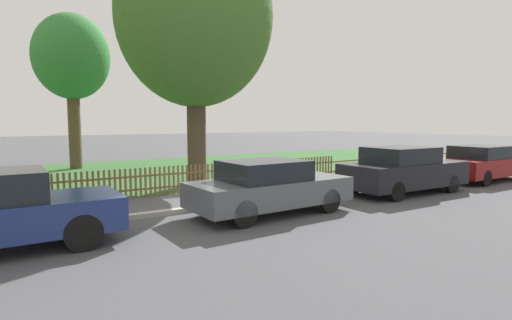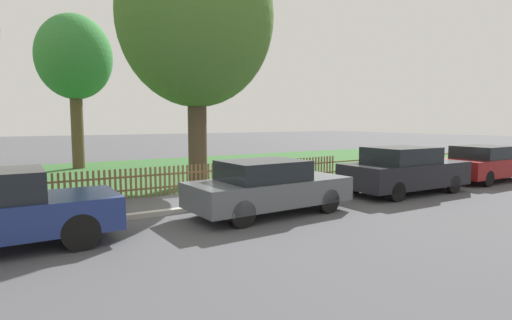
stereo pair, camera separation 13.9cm
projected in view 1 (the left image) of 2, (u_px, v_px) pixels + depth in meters
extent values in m
plane|color=#4C4C51|center=(239.00, 206.00, 10.56)|extent=(120.00, 120.00, 0.00)
cube|color=#B2ADA3|center=(237.00, 203.00, 10.64)|extent=(41.45, 0.20, 0.12)
cube|color=#33602D|center=(143.00, 172.00, 17.56)|extent=(41.45, 11.60, 0.01)
cube|color=brown|center=(197.00, 184.00, 12.70)|extent=(41.45, 0.03, 0.05)
cube|color=brown|center=(197.00, 172.00, 12.67)|extent=(41.45, 0.03, 0.05)
cube|color=brown|center=(6.00, 194.00, 9.88)|extent=(0.06, 0.03, 0.89)
cube|color=brown|center=(13.00, 194.00, 9.95)|extent=(0.06, 0.03, 0.89)
cube|color=brown|center=(20.00, 193.00, 10.03)|extent=(0.06, 0.03, 0.89)
cube|color=brown|center=(26.00, 193.00, 10.11)|extent=(0.06, 0.03, 0.89)
cube|color=brown|center=(33.00, 192.00, 10.19)|extent=(0.06, 0.03, 0.89)
cube|color=brown|center=(39.00, 191.00, 10.27)|extent=(0.06, 0.03, 0.89)
cube|color=brown|center=(46.00, 191.00, 10.35)|extent=(0.06, 0.03, 0.89)
cube|color=brown|center=(52.00, 190.00, 10.43)|extent=(0.06, 0.03, 0.89)
cube|color=brown|center=(58.00, 190.00, 10.50)|extent=(0.06, 0.03, 0.89)
cube|color=brown|center=(64.00, 189.00, 10.58)|extent=(0.06, 0.03, 0.89)
cube|color=brown|center=(70.00, 189.00, 10.66)|extent=(0.06, 0.03, 0.89)
cube|color=brown|center=(76.00, 188.00, 10.74)|extent=(0.06, 0.03, 0.89)
cube|color=brown|center=(82.00, 188.00, 10.82)|extent=(0.06, 0.03, 0.89)
cube|color=brown|center=(88.00, 187.00, 10.90)|extent=(0.06, 0.03, 0.89)
cube|color=brown|center=(93.00, 187.00, 10.98)|extent=(0.06, 0.03, 0.89)
cube|color=brown|center=(99.00, 186.00, 11.05)|extent=(0.06, 0.03, 0.89)
cube|color=brown|center=(104.00, 186.00, 11.13)|extent=(0.06, 0.03, 0.89)
cube|color=brown|center=(110.00, 186.00, 11.21)|extent=(0.06, 0.03, 0.89)
cube|color=brown|center=(115.00, 185.00, 11.29)|extent=(0.06, 0.03, 0.89)
cube|color=brown|center=(120.00, 185.00, 11.37)|extent=(0.06, 0.03, 0.89)
cube|color=brown|center=(126.00, 184.00, 11.45)|extent=(0.06, 0.03, 0.89)
cube|color=brown|center=(131.00, 184.00, 11.52)|extent=(0.06, 0.03, 0.89)
cube|color=brown|center=(136.00, 183.00, 11.60)|extent=(0.06, 0.03, 0.89)
cube|color=brown|center=(141.00, 183.00, 11.68)|extent=(0.06, 0.03, 0.89)
cube|color=brown|center=(146.00, 183.00, 11.76)|extent=(0.06, 0.03, 0.89)
cube|color=brown|center=(150.00, 182.00, 11.84)|extent=(0.06, 0.03, 0.89)
cube|color=brown|center=(155.00, 182.00, 11.92)|extent=(0.06, 0.03, 0.89)
cube|color=brown|center=(160.00, 181.00, 12.00)|extent=(0.06, 0.03, 0.89)
cube|color=brown|center=(165.00, 181.00, 12.07)|extent=(0.06, 0.03, 0.89)
cube|color=brown|center=(169.00, 181.00, 12.15)|extent=(0.06, 0.03, 0.89)
cube|color=brown|center=(174.00, 180.00, 12.23)|extent=(0.06, 0.03, 0.89)
cube|color=brown|center=(178.00, 180.00, 12.31)|extent=(0.06, 0.03, 0.89)
cube|color=brown|center=(183.00, 179.00, 12.39)|extent=(0.06, 0.03, 0.89)
cube|color=brown|center=(187.00, 179.00, 12.47)|extent=(0.06, 0.03, 0.89)
cube|color=brown|center=(191.00, 179.00, 12.55)|extent=(0.06, 0.03, 0.89)
cube|color=brown|center=(196.00, 178.00, 12.62)|extent=(0.06, 0.03, 0.89)
cube|color=brown|center=(200.00, 178.00, 12.70)|extent=(0.06, 0.03, 0.89)
cube|color=brown|center=(204.00, 178.00, 12.78)|extent=(0.06, 0.03, 0.89)
cube|color=brown|center=(208.00, 177.00, 12.86)|extent=(0.06, 0.03, 0.89)
cube|color=brown|center=(212.00, 177.00, 12.94)|extent=(0.06, 0.03, 0.89)
cube|color=brown|center=(216.00, 177.00, 13.02)|extent=(0.06, 0.03, 0.89)
cube|color=brown|center=(220.00, 176.00, 13.09)|extent=(0.06, 0.03, 0.89)
cube|color=brown|center=(224.00, 176.00, 13.17)|extent=(0.06, 0.03, 0.89)
cube|color=brown|center=(228.00, 176.00, 13.25)|extent=(0.06, 0.03, 0.89)
cube|color=brown|center=(232.00, 175.00, 13.33)|extent=(0.06, 0.03, 0.89)
cube|color=brown|center=(235.00, 175.00, 13.41)|extent=(0.06, 0.03, 0.89)
cube|color=brown|center=(239.00, 175.00, 13.49)|extent=(0.06, 0.03, 0.89)
cube|color=brown|center=(243.00, 174.00, 13.57)|extent=(0.06, 0.03, 0.89)
cube|color=brown|center=(247.00, 174.00, 13.64)|extent=(0.06, 0.03, 0.89)
cube|color=brown|center=(250.00, 174.00, 13.72)|extent=(0.06, 0.03, 0.89)
cube|color=brown|center=(254.00, 173.00, 13.80)|extent=(0.06, 0.03, 0.89)
cube|color=brown|center=(257.00, 173.00, 13.88)|extent=(0.06, 0.03, 0.89)
cube|color=brown|center=(261.00, 173.00, 13.96)|extent=(0.06, 0.03, 0.89)
cube|color=brown|center=(264.00, 173.00, 14.04)|extent=(0.06, 0.03, 0.89)
cube|color=brown|center=(268.00, 172.00, 14.12)|extent=(0.06, 0.03, 0.89)
cube|color=brown|center=(271.00, 172.00, 14.19)|extent=(0.06, 0.03, 0.89)
cube|color=brown|center=(274.00, 172.00, 14.27)|extent=(0.06, 0.03, 0.89)
cube|color=brown|center=(278.00, 171.00, 14.35)|extent=(0.06, 0.03, 0.89)
cube|color=brown|center=(281.00, 171.00, 14.43)|extent=(0.06, 0.03, 0.89)
cube|color=brown|center=(284.00, 171.00, 14.51)|extent=(0.06, 0.03, 0.89)
cube|color=brown|center=(287.00, 171.00, 14.59)|extent=(0.06, 0.03, 0.89)
cube|color=brown|center=(290.00, 170.00, 14.66)|extent=(0.06, 0.03, 0.89)
cube|color=brown|center=(294.00, 170.00, 14.74)|extent=(0.06, 0.03, 0.89)
cube|color=brown|center=(297.00, 170.00, 14.82)|extent=(0.06, 0.03, 0.89)
cube|color=brown|center=(300.00, 170.00, 14.90)|extent=(0.06, 0.03, 0.89)
cube|color=brown|center=(303.00, 169.00, 14.98)|extent=(0.06, 0.03, 0.89)
cube|color=brown|center=(306.00, 169.00, 15.06)|extent=(0.06, 0.03, 0.89)
cube|color=brown|center=(309.00, 169.00, 15.14)|extent=(0.06, 0.03, 0.89)
cube|color=brown|center=(312.00, 169.00, 15.21)|extent=(0.06, 0.03, 0.89)
cube|color=brown|center=(314.00, 168.00, 15.29)|extent=(0.06, 0.03, 0.89)
cube|color=brown|center=(317.00, 168.00, 15.37)|extent=(0.06, 0.03, 0.89)
cube|color=brown|center=(320.00, 168.00, 15.45)|extent=(0.06, 0.03, 0.89)
cube|color=brown|center=(323.00, 168.00, 15.53)|extent=(0.06, 0.03, 0.89)
cube|color=brown|center=(326.00, 167.00, 15.61)|extent=(0.06, 0.03, 0.89)
cube|color=brown|center=(329.00, 167.00, 15.68)|extent=(0.06, 0.03, 0.89)
cube|color=brown|center=(331.00, 167.00, 15.76)|extent=(0.06, 0.03, 0.89)
cylinder|color=black|center=(71.00, 216.00, 8.12)|extent=(0.66, 0.14, 0.65)
cylinder|color=black|center=(83.00, 233.00, 6.87)|extent=(0.66, 0.14, 0.65)
cube|color=#51565B|center=(271.00, 191.00, 9.68)|extent=(4.05, 1.76, 0.59)
cube|color=black|center=(264.00, 170.00, 9.51)|extent=(1.96, 1.54, 0.47)
cylinder|color=black|center=(291.00, 192.00, 11.02)|extent=(0.60, 0.16, 0.60)
cylinder|color=black|center=(330.00, 201.00, 9.78)|extent=(0.60, 0.16, 0.60)
cylinder|color=black|center=(211.00, 202.00, 9.62)|extent=(0.60, 0.16, 0.60)
cylinder|color=black|center=(245.00, 214.00, 8.38)|extent=(0.60, 0.16, 0.60)
cube|color=black|center=(404.00, 174.00, 12.49)|extent=(4.22, 1.85, 0.72)
cube|color=black|center=(400.00, 155.00, 12.32)|extent=(2.05, 1.61, 0.49)
cylinder|color=black|center=(409.00, 178.00, 13.86)|extent=(0.57, 0.16, 0.57)
cylinder|color=black|center=(452.00, 184.00, 12.51)|extent=(0.57, 0.16, 0.57)
cylinder|color=black|center=(355.00, 184.00, 12.53)|extent=(0.57, 0.16, 0.57)
cylinder|color=black|center=(397.00, 191.00, 11.17)|extent=(0.57, 0.16, 0.57)
cube|color=maroon|center=(483.00, 166.00, 15.08)|extent=(4.10, 1.74, 0.64)
cube|color=black|center=(481.00, 152.00, 14.92)|extent=(1.97, 1.56, 0.46)
cylinder|color=black|center=(480.00, 169.00, 16.45)|extent=(0.56, 0.14, 0.56)
cylinder|color=black|center=(443.00, 173.00, 15.09)|extent=(0.56, 0.14, 0.56)
cylinder|color=black|center=(486.00, 178.00, 13.77)|extent=(0.56, 0.14, 0.56)
cylinder|color=black|center=(284.00, 178.00, 13.74)|extent=(0.60, 0.14, 0.59)
cylinder|color=black|center=(252.00, 181.00, 12.94)|extent=(0.60, 0.14, 0.59)
ellipsoid|color=#9EA0A8|center=(269.00, 170.00, 13.31)|extent=(1.81, 0.72, 0.74)
ellipsoid|color=#9EA0A8|center=(278.00, 164.00, 13.54)|extent=(0.46, 0.78, 0.34)
cylinder|color=brown|center=(74.00, 125.00, 18.75)|extent=(0.55, 0.55, 4.15)
ellipsoid|color=#337A38|center=(71.00, 57.00, 18.44)|extent=(3.41, 3.41, 3.92)
cylinder|color=#473828|center=(196.00, 127.00, 13.90)|extent=(0.65, 0.65, 4.11)
ellipsoid|color=#426B28|center=(195.00, 17.00, 13.54)|extent=(5.32, 5.32, 6.12)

